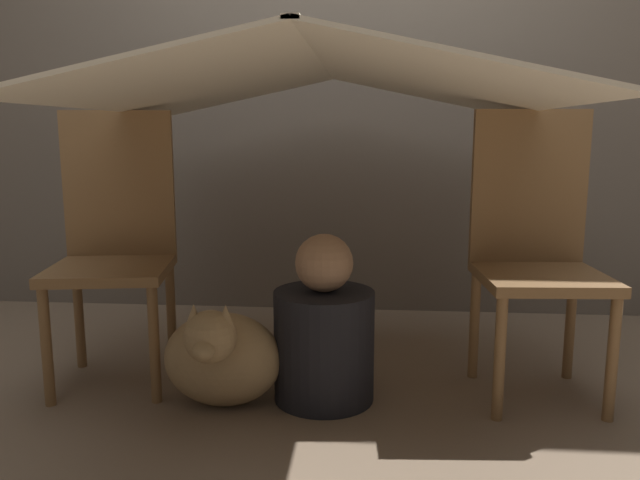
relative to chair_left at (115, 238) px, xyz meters
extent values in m
plane|color=#7A6651|center=(0.77, -0.27, -0.53)|extent=(8.80, 8.80, 0.00)
cube|color=#6B6056|center=(0.77, 0.98, 0.72)|extent=(7.00, 0.05, 2.50)
cylinder|color=brown|center=(-0.13, -0.29, -0.32)|extent=(0.04, 0.04, 0.41)
cylinder|color=brown|center=(0.22, -0.23, -0.32)|extent=(0.04, 0.04, 0.41)
cylinder|color=brown|center=(-0.19, 0.06, -0.32)|extent=(0.04, 0.04, 0.41)
cylinder|color=brown|center=(0.16, 0.12, -0.32)|extent=(0.04, 0.04, 0.41)
cube|color=brown|center=(0.01, -0.09, -0.10)|extent=(0.47, 0.47, 0.04)
cube|color=brown|center=(-0.02, 0.10, 0.19)|extent=(0.41, 0.09, 0.55)
cylinder|color=brown|center=(1.36, -0.27, -0.32)|extent=(0.04, 0.04, 0.41)
cylinder|color=brown|center=(1.71, -0.25, -0.32)|extent=(0.04, 0.04, 0.41)
cylinder|color=brown|center=(1.34, 0.08, -0.32)|extent=(0.04, 0.04, 0.41)
cylinder|color=brown|center=(1.69, 0.10, -0.32)|extent=(0.04, 0.04, 0.41)
cube|color=brown|center=(1.52, -0.09, -0.10)|extent=(0.44, 0.44, 0.04)
cube|color=brown|center=(1.51, 0.11, 0.19)|extent=(0.41, 0.06, 0.55)
cube|color=silver|center=(0.39, -0.09, 0.55)|extent=(0.76, 1.53, 0.17)
cube|color=silver|center=(1.15, -0.09, 0.55)|extent=(0.76, 1.53, 0.17)
cube|color=silver|center=(0.77, -0.09, 0.63)|extent=(0.04, 1.53, 0.01)
cylinder|color=black|center=(0.79, -0.16, -0.34)|extent=(0.34, 0.34, 0.38)
sphere|color=#9E7556|center=(0.79, -0.16, -0.05)|extent=(0.20, 0.20, 0.20)
ellipsoid|color=#9E7F56|center=(0.45, -0.23, -0.37)|extent=(0.40, 0.25, 0.32)
sphere|color=#9E7F56|center=(0.45, -0.38, -0.24)|extent=(0.17, 0.17, 0.17)
ellipsoid|color=#9E7F56|center=(0.45, -0.46, -0.26)|extent=(0.07, 0.08, 0.06)
cone|color=#9E7F56|center=(0.40, -0.38, -0.17)|extent=(0.06, 0.06, 0.08)
cone|color=#9E7F56|center=(0.50, -0.38, -0.17)|extent=(0.06, 0.06, 0.08)
camera|label=1|loc=(0.94, -2.20, 0.39)|focal=35.00mm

